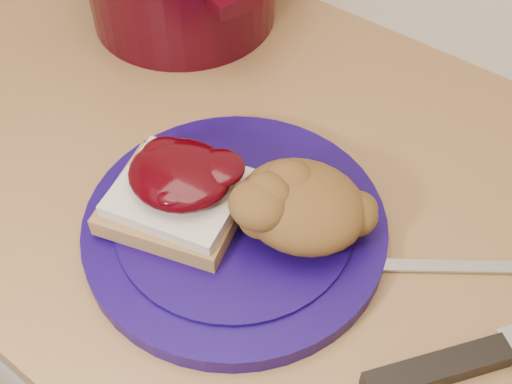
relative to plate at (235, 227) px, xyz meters
The scene contains 6 objects.
base_cabinet 0.49m from the plate, 84.46° to the left, with size 4.00×0.60×0.86m, color beige.
plate is the anchor object (origin of this frame).
sandwich 0.07m from the plate, 154.41° to the right, with size 0.15×0.14×0.06m.
stuffing_mound 0.08m from the plate, 29.31° to the left, with size 0.12×0.10×0.06m, color brown.
chef_knife 0.25m from the plate, ahead, with size 0.22×0.29×0.02m.
butter_knife 0.19m from the plate, 25.17° to the left, with size 0.17×0.01×0.00m, color silver.
Camera 1 is at (0.24, 1.14, 1.40)m, focal length 45.00 mm.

